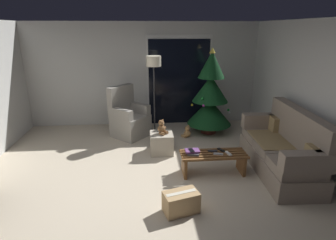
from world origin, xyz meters
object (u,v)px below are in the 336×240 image
remote_graphite (213,151)px  ottoman (162,143)px  coffee_table (213,160)px  teddy_bear_honey_by_tree (187,132)px  cardboard_box_taped_mid_floor (181,202)px  christmas_tree (210,97)px  book_stack (193,152)px  floor_lamp (154,69)px  remote_white (229,153)px  armchair (129,119)px  remote_black (221,150)px  cell_phone (191,150)px  couch (283,150)px  remote_silver (218,154)px  teddy_bear_chestnut (162,128)px

remote_graphite → ottoman: (-0.81, 0.82, -0.18)m
coffee_table → teddy_bear_honey_by_tree: 1.64m
ottoman → cardboard_box_taped_mid_floor: ottoman is taller
christmas_tree → cardboard_box_taped_mid_floor: bearing=-110.0°
remote_graphite → book_stack: (-0.35, -0.06, 0.02)m
christmas_tree → cardboard_box_taped_mid_floor: size_ratio=3.80×
coffee_table → floor_lamp: size_ratio=0.62×
remote_white → book_stack: size_ratio=0.66×
remote_graphite → armchair: 2.34m
remote_black → remote_white: bearing=-84.4°
remote_graphite → cell_phone: (-0.37, -0.07, 0.06)m
coffee_table → cell_phone: bearing=-179.8°
cell_phone → armchair: bearing=111.3°
couch → coffee_table: bearing=179.0°
coffee_table → christmas_tree: (0.37, 1.90, 0.62)m
teddy_bear_honey_by_tree → armchair: bearing=169.8°
coffee_table → christmas_tree: christmas_tree is taller
book_stack → cell_phone: bearing=-155.7°
couch → christmas_tree: size_ratio=1.01×
armchair → teddy_bear_honey_by_tree: (1.30, -0.24, -0.28)m
cardboard_box_taped_mid_floor → remote_graphite: bearing=57.0°
remote_black → remote_silver: (-0.09, -0.15, 0.00)m
remote_white → cell_phone: 0.62m
remote_white → ottoman: bearing=-56.4°
cell_phone → floor_lamp: floor_lamp is taller
remote_graphite → book_stack: book_stack is taller
remote_black → teddy_bear_honey_by_tree: remote_black is taller
cell_phone → book_stack: bearing=14.6°
remote_black → cardboard_box_taped_mid_floor: 1.36m
remote_white → cardboard_box_taped_mid_floor: remote_white is taller
book_stack → cardboard_box_taped_mid_floor: 1.06m
coffee_table → teddy_bear_honey_by_tree: (-0.19, 1.63, -0.13)m
couch → remote_white: couch is taller
couch → floor_lamp: size_ratio=1.11×
coffee_table → remote_graphite: bearing=91.7°
book_stack → floor_lamp: bearing=106.2°
remote_white → armchair: bearing=-62.3°
remote_black → cardboard_box_taped_mid_floor: bearing=-152.9°
teddy_bear_honey_by_tree → cell_phone: bearing=-96.5°
armchair → teddy_bear_chestnut: 1.20m
remote_silver → ottoman: (-0.88, 0.95, -0.18)m
armchair → cardboard_box_taped_mid_floor: (0.82, -2.83, -0.26)m
couch → cell_phone: couch is taller
coffee_table → cardboard_box_taped_mid_floor: bearing=-124.9°
couch → cardboard_box_taped_mid_floor: couch is taller
coffee_table → remote_silver: size_ratio=7.05×
christmas_tree → teddy_bear_chestnut: (-1.17, -1.01, -0.34)m
remote_black → book_stack: bearing=164.2°
remote_silver → book_stack: bearing=95.1°
ottoman → remote_silver: bearing=-47.3°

